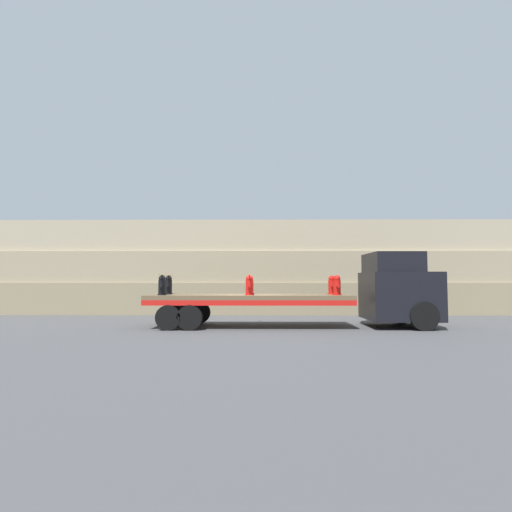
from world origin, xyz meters
The scene contains 12 objects.
ground_plane centered at (0.00, 0.00, 0.00)m, with size 120.00×120.00×0.00m, color #474749.
rock_cliff centered at (0.00, 6.82, 2.59)m, with size 60.00×3.30×5.18m.
truck_cab centered at (6.09, 0.00, 1.50)m, with size 2.67×2.73×2.96m.
flatbed_trailer centered at (-0.59, 0.00, 1.03)m, with size 8.04×2.63×1.29m.
fire_hydrant_black_near_0 centered at (-3.42, -0.56, 1.66)m, with size 0.36×0.57×0.78m.
fire_hydrant_black_far_0 centered at (-3.42, 0.56, 1.66)m, with size 0.36×0.57×0.78m.
fire_hydrant_red_near_1 centered at (0.00, -0.56, 1.66)m, with size 0.36×0.57×0.78m.
fire_hydrant_red_far_1 centered at (0.00, 0.56, 1.66)m, with size 0.36×0.57×0.78m.
fire_hydrant_red_near_2 centered at (3.42, -0.56, 1.66)m, with size 0.36×0.57×0.78m.
fire_hydrant_red_far_2 centered at (3.42, 0.56, 1.66)m, with size 0.36×0.57×0.78m.
cargo_strap_rear centered at (-3.42, 0.00, 2.07)m, with size 0.05×2.74×0.01m.
cargo_strap_middle centered at (0.00, 0.00, 2.07)m, with size 0.05×2.74×0.01m.
Camera 1 is at (0.41, -16.16, 1.86)m, focal length 28.00 mm.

